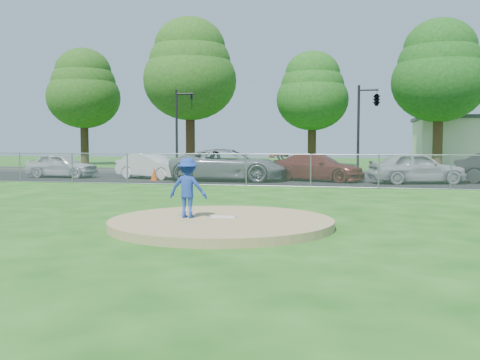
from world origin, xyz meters
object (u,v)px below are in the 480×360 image
object	(u,v)px
tree_left	(190,69)
tree_center	(312,91)
parked_car_pearl	(417,168)
tree_right	(439,70)
traffic_signal_left	(180,123)
parked_car_gray	(229,165)
parked_car_silver	(62,165)
traffic_cone	(154,174)
tree_far_left	(84,88)
traffic_signal_center	(375,101)
parked_car_white	(152,166)
pitcher	(188,188)
parked_car_darkred	(318,167)

from	to	relation	value
tree_left	tree_center	bearing A→B (deg)	16.70
tree_center	parked_car_pearl	bearing A→B (deg)	-69.61
tree_right	traffic_signal_left	world-z (taller)	tree_right
traffic_signal_left	parked_car_gray	xyz separation A→B (m)	(5.13, -6.92, -2.51)
tree_left	parked_car_silver	world-z (taller)	tree_left
tree_left	traffic_cone	bearing A→B (deg)	-78.26
tree_far_left	parked_car_silver	distance (m)	20.23
traffic_signal_left	traffic_signal_center	xyz separation A→B (m)	(12.73, -0.00, 1.25)
parked_car_white	parked_car_pearl	size ratio (longest dim) A/B	0.92
tree_left	traffic_signal_left	size ratio (longest dim) A/B	2.24
tree_center	parked_car_gray	world-z (taller)	tree_center
tree_center	pitcher	size ratio (longest dim) A/B	6.74
traffic_signal_left	traffic_cone	world-z (taller)	traffic_signal_left
traffic_signal_left	parked_car_pearl	world-z (taller)	traffic_signal_left
tree_right	parked_car_darkred	xyz separation A→B (m)	(-8.00, -15.96, -6.92)
traffic_signal_center	parked_car_silver	distance (m)	19.28
tree_center	parked_car_silver	world-z (taller)	tree_center
traffic_signal_left	traffic_cone	distance (m)	8.36
traffic_signal_left	parked_car_darkred	bearing A→B (deg)	-31.38
tree_left	parked_car_pearl	bearing A→B (deg)	-42.70
tree_far_left	traffic_cone	bearing A→B (deg)	-52.27
parked_car_white	tree_right	bearing A→B (deg)	-29.00
tree_right	tree_center	bearing A→B (deg)	168.69
tree_left	parked_car_gray	size ratio (longest dim) A/B	2.06
traffic_signal_center	traffic_cone	bearing A→B (deg)	-146.17
tree_center	parked_car_gray	distance (m)	19.91
parked_car_darkred	traffic_signal_center	bearing A→B (deg)	-8.03
parked_car_darkred	parked_car_pearl	distance (m)	4.96
traffic_signal_center	tree_center	bearing A→B (deg)	112.49
traffic_cone	parked_car_darkred	bearing A→B (deg)	11.60
tree_far_left	parked_car_gray	world-z (taller)	tree_far_left
traffic_signal_center	parked_car_white	distance (m)	14.25
parked_car_silver	parked_car_darkred	distance (m)	14.81
tree_center	parked_car_darkred	bearing A→B (deg)	-83.64
tree_right	traffic_cone	bearing A→B (deg)	-133.03
tree_right	parked_car_gray	distance (m)	22.18
tree_left	tree_center	world-z (taller)	tree_left
tree_far_left	parked_car_white	distance (m)	22.95
pitcher	parked_car_gray	size ratio (longest dim) A/B	0.24
tree_far_left	parked_car_silver	bearing A→B (deg)	-64.75
parked_car_darkred	parked_car_pearl	xyz separation A→B (m)	(4.92, -0.65, 0.07)
parked_car_gray	parked_car_pearl	world-z (taller)	parked_car_gray
traffic_signal_left	traffic_signal_center	bearing A→B (deg)	-0.00
traffic_signal_center	traffic_cone	xyz separation A→B (m)	(-11.50, -7.71, -4.24)
traffic_cone	parked_car_silver	bearing A→B (deg)	168.02
tree_far_left	parked_car_white	world-z (taller)	tree_far_left
tree_right	parked_car_gray	bearing A→B (deg)	-126.75
traffic_signal_center	parked_car_gray	bearing A→B (deg)	-137.70
traffic_signal_left	tree_center	bearing A→B (deg)	57.10
tree_center	traffic_signal_left	bearing A→B (deg)	-122.90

